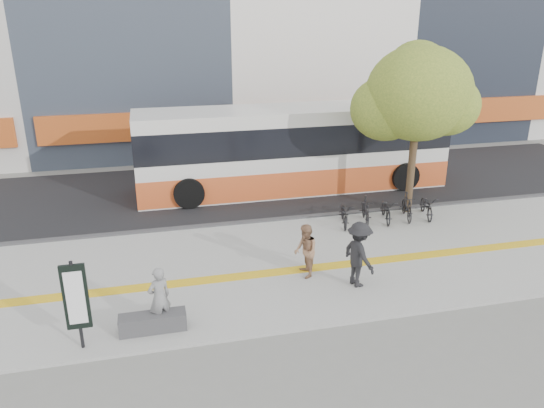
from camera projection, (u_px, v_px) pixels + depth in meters
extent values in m
plane|color=slate|center=(249.00, 296.00, 14.34)|extent=(120.00, 120.00, 0.00)
cube|color=gray|center=(239.00, 270.00, 15.69)|extent=(40.00, 7.00, 0.08)
cube|color=#C29316|center=(242.00, 276.00, 15.22)|extent=(40.00, 0.45, 0.01)
cube|color=black|center=(208.00, 191.00, 22.53)|extent=(40.00, 8.00, 0.06)
cube|color=#39393B|center=(222.00, 225.00, 18.87)|extent=(40.00, 0.25, 0.14)
cube|color=#B64D1B|center=(233.00, 121.00, 26.88)|extent=(19.00, 0.50, 1.40)
cube|color=#B64D1B|center=(533.00, 107.00, 30.86)|extent=(15.20, 0.50, 1.40)
cube|color=#39393B|center=(153.00, 322.00, 12.56)|extent=(1.60, 0.45, 0.45)
cylinder|color=black|center=(77.00, 306.00, 11.63)|extent=(0.08, 0.08, 2.20)
cube|color=black|center=(76.00, 297.00, 11.56)|extent=(0.55, 0.08, 1.60)
cube|color=white|center=(76.00, 298.00, 11.51)|extent=(0.40, 0.02, 1.30)
cylinder|color=#382719|center=(411.00, 171.00, 19.63)|extent=(0.28, 0.28, 3.20)
ellipsoid|color=#4D6822|center=(419.00, 93.00, 18.61)|extent=(3.80, 3.80, 3.42)
ellipsoid|color=#4D6822|center=(386.00, 109.00, 19.05)|extent=(2.60, 2.60, 2.34)
ellipsoid|color=#4D6822|center=(446.00, 105.00, 18.58)|extent=(2.40, 2.40, 2.16)
ellipsoid|color=#4D6822|center=(417.00, 68.00, 19.12)|extent=(2.20, 2.20, 1.98)
cube|color=silver|center=(293.00, 149.00, 22.25)|extent=(13.22, 2.75, 3.53)
cube|color=#C55023|center=(293.00, 175.00, 22.66)|extent=(13.24, 2.78, 1.10)
cube|color=black|center=(294.00, 135.00, 22.04)|extent=(13.24, 2.78, 1.21)
cylinder|color=black|center=(189.00, 193.00, 20.38)|extent=(1.21, 0.39, 1.21)
cylinder|color=black|center=(183.00, 173.00, 22.89)|extent=(1.21, 0.39, 1.21)
cylinder|color=black|center=(405.00, 176.00, 22.43)|extent=(1.21, 0.39, 1.21)
cylinder|color=black|center=(378.00, 160.00, 24.93)|extent=(1.21, 0.39, 1.21)
imported|color=black|center=(344.00, 213.00, 18.76)|extent=(0.99, 1.73, 0.86)
imported|color=black|center=(366.00, 210.00, 18.92)|extent=(0.86, 1.65, 0.95)
imported|color=black|center=(386.00, 210.00, 19.12)|extent=(0.99, 1.73, 0.86)
imported|color=black|center=(407.00, 206.00, 19.29)|extent=(0.86, 1.65, 0.95)
imported|color=black|center=(427.00, 206.00, 19.48)|extent=(0.99, 1.73, 0.86)
imported|color=black|center=(159.00, 298.00, 12.54)|extent=(0.69, 0.60, 1.59)
imported|color=#8D6549|center=(305.00, 251.00, 14.97)|extent=(0.63, 0.79, 1.59)
imported|color=black|center=(359.00, 254.00, 14.43)|extent=(0.97, 1.36, 1.90)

